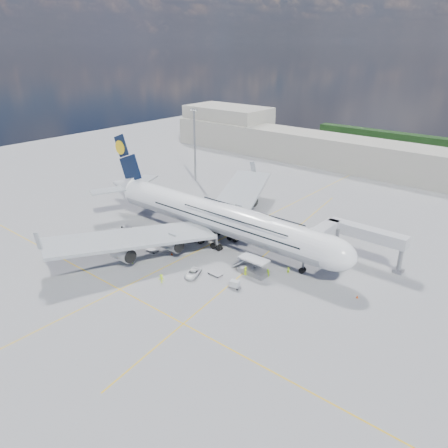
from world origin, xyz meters
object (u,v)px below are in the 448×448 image
Objects in this scene: dolly_back at (125,237)px; catering_truck_outer at (245,186)px; crew_nose at (288,270)px; cone_nose at (357,297)px; airliner at (216,217)px; cone_tail at (131,198)px; dolly_nose_near at (215,274)px; catering_truck_inner at (216,210)px; dolly_nose_far at (235,284)px; cone_wing_right_inner at (172,254)px; light_mast at (195,144)px; dolly_row_c at (113,243)px; crew_van at (245,271)px; cone_wing_left_inner at (219,223)px; dolly_row_b at (152,250)px; baggage_tug at (168,241)px; crew_loader at (268,273)px; cone_wing_left_outer at (237,198)px; crew_tug at (161,279)px; service_van at (193,273)px; crew_wing at (132,260)px; jet_bridge at (348,234)px; dolly_row_a at (127,227)px; cone_wing_right_outer at (100,249)px; cargo_loader at (253,268)px.

dolly_back is 0.39× the size of catering_truck_outer.
cone_nose is (15.67, 0.38, -0.47)m from crew_nose.
airliner is 43.74m from cone_tail.
catering_truck_inner reaches higher than dolly_nose_near.
cone_wing_right_inner is at bearing 160.62° from dolly_nose_far.
light_mast is at bearing 140.38° from dolly_nose_near.
crew_van is (33.24, 9.97, -0.03)m from dolly_row_c.
cone_wing_left_inner is at bearing 122.24° from dolly_nose_far.
baggage_tug reaches higher than dolly_row_b.
crew_loader is 2.99× the size of cone_nose.
dolly_back is at bearing -93.39° from cone_wing_left_outer.
crew_tug is (-11.42, -13.96, -0.01)m from crew_van.
catering_truck_inner is (-3.45, 27.45, 1.27)m from dolly_row_b.
service_van is 15.29m from crew_wing.
cone_wing_left_outer is (-7.64, 42.84, -0.05)m from dolly_row_b.
jet_bridge is 5.80× the size of dolly_nose_near.
light_mast is 41.93× the size of cone_wing_left_outer.
baggage_tug is 4.67× the size of cone_wing_right_inner.
jet_bridge reaches higher than catering_truck_outer.
light_mast is 8.31× the size of dolly_row_c.
dolly_row_a is at bearing -132.78° from cone_wing_left_inner.
cone_wing_right_outer is (-6.72, -35.12, -1.36)m from catering_truck_inner.
dolly_row_b is 33.13m from crew_nose.
jet_bridge reaches higher than crew_nose.
dolly_back reaches higher than cone_nose.
crew_tug is at bearing -38.52° from dolly_row_b.
service_van reaches higher than cone_wing_left_inner.
cone_wing_right_inner is at bearing 14.97° from dolly_row_b.
crew_loader is (9.16, 6.59, 0.58)m from dolly_nose_near.
cone_tail is (-35.47, 28.39, -0.61)m from crew_wing.
service_van is at bearing 170.06° from crew_nose.
cone_wing_right_inner is at bearing -165.52° from cargo_loader.
dolly_row_b is 48.20m from cone_nose.
dolly_row_a is 63.04m from cone_nose.
catering_truck_outer is (-9.71, 44.46, 1.44)m from baggage_tug.
crew_loader reaches higher than baggage_tug.
dolly_nose_far is 1.81× the size of crew_nose.
jet_bridge is 28.78m from dolly_nose_far.
cone_wing_left_inner reaches higher than dolly_row_a.
cone_wing_left_inner is at bearing 32.52° from dolly_back.
catering_truck_inner is at bearing 134.18° from dolly_nose_near.
cargo_loader is 3.49m from crew_loader.
airliner is at bearing 156.77° from cargo_loader.
cargo_loader is 71.72m from light_mast.
cone_wing_left_outer is at bearing 116.25° from catering_truck_inner.
cargo_loader is 15.87× the size of cone_wing_right_outer.
cone_nose reaches higher than cone_tail.
cargo_loader reaches higher than crew_tug.
dolly_row_b is 1.13× the size of dolly_nose_far.
dolly_row_b is 24.69m from crew_van.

